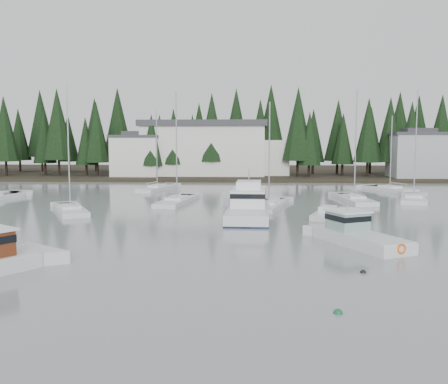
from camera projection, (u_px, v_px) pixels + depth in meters
The scene contains 18 objects.
ground at pixel (143, 337), 18.89m from camera, with size 260.00×260.00×0.00m, color gray.
far_shore_land at pixel (231, 173), 115.26m from camera, with size 240.00×54.00×1.00m, color black.
conifer_treeline at pixel (229, 176), 104.33m from camera, with size 200.00×22.00×20.00m, color black, non-canonical shape.
house_west at pixel (136, 155), 97.77m from camera, with size 9.54×7.42×8.75m.
house_east_a at pixel (418, 154), 94.13m from camera, with size 10.60×8.48×9.25m.
harbor_inn at pixel (214, 149), 100.24m from camera, with size 29.50×11.50×10.90m.
cabin_cruiser_center at pixel (249, 209), 48.51m from camera, with size 4.38×12.72×5.41m.
lobster_boat_teal at pixel (358, 237), 35.80m from camera, with size 6.01×8.48×4.48m.
sailboat_0 at pixel (70, 211), 51.87m from camera, with size 6.52×9.39×13.75m.
sailboat_1 at pixel (390, 190), 74.03m from camera, with size 6.46×9.05×11.60m.
sailboat_3 at pixel (354, 201), 61.19m from camera, with size 3.63×10.46×14.08m.
sailboat_4 at pixel (157, 189), 75.64m from camera, with size 4.86×10.82×12.41m.
sailboat_7 at pixel (269, 207), 55.69m from camera, with size 5.33×11.17×12.20m.
sailboat_10 at pixel (177, 202), 59.64m from camera, with size 4.20×11.22×13.78m.
sailboat_13 at pixel (414, 200), 61.99m from camera, with size 5.69×10.13×14.13m.
runabout_1 at pixel (328, 215), 48.89m from camera, with size 4.32×7.17×1.42m.
mooring_buoy_green at pixel (338, 313), 21.52m from camera, with size 0.41×0.41×0.41m, color #145933.
mooring_buoy_dark at pixel (363, 273), 28.13m from camera, with size 0.36×0.36×0.36m, color black.
Camera 1 is at (3.95, -18.05, 7.43)m, focal length 40.00 mm.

